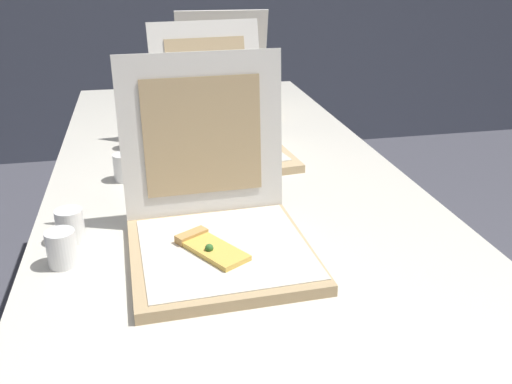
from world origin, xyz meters
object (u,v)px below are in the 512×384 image
Objects in this scene: pizza_box_back at (224,95)px; cup_white_near_left at (62,248)px; cup_white_near_center at (70,226)px; pizza_box_front at (217,226)px; table at (234,203)px; pizza_box_middle at (222,136)px; cup_white_far at (132,137)px; cup_white_mid at (124,167)px.

pizza_box_back is 1.15m from cup_white_near_left.
cup_white_near_center is 0.09m from cup_white_near_left.
pizza_box_front reaches higher than pizza_box_back.
pizza_box_middle is at bearing 87.78° from table.
cup_white_far and cup_white_near_center have the same top height.
pizza_box_back is (0.18, 1.05, -0.00)m from pizza_box_front.
cup_white_mid is (-0.36, -0.64, -0.02)m from pizza_box_back.
cup_white_mid is at bearing -157.51° from pizza_box_middle.
pizza_box_middle is at bearing 50.73° from cup_white_near_center.
cup_white_mid is 1.00× the size of cup_white_near_center.
pizza_box_front is 0.85× the size of pizza_box_middle.
cup_white_near_center is at bearing -135.37° from pizza_box_middle.
cup_white_mid and cup_white_near_center have the same top height.
pizza_box_front is 1.07m from pizza_box_back.
pizza_box_front is 5.50× the size of cup_white_near_center.
table is at bearing 38.60° from cup_white_near_left.
cup_white_near_left is (-0.39, -0.56, -0.02)m from pizza_box_middle.
cup_white_far is (-0.25, 0.36, 0.08)m from table.
pizza_box_back is 0.74m from cup_white_mid.
pizza_box_front is at bearing -96.14° from pizza_box_back.
table is 6.01× the size of pizza_box_front.
table is at bearing -55.52° from cup_white_far.
pizza_box_middle reaches higher than table.
pizza_box_middle is at bearing 78.30° from pizza_box_front.
pizza_box_front is 0.68m from cup_white_far.
cup_white_mid is at bearing 111.92° from pizza_box_front.
pizza_box_front reaches higher than cup_white_near_left.
pizza_box_middle is 0.68m from cup_white_near_left.
table is 0.27m from pizza_box_middle.
table is 33.10× the size of cup_white_near_center.
table is 0.76m from pizza_box_back.
table is 0.44m from cup_white_far.
pizza_box_middle is 0.50m from pizza_box_back.
cup_white_mid is at bearing -94.51° from cup_white_far.
pizza_box_middle is 6.46× the size of cup_white_near_center.
pizza_box_front is (-0.09, -0.30, 0.10)m from table.
pizza_box_middle is 0.28m from cup_white_far.
cup_white_near_center is 1.00× the size of cup_white_near_left.
cup_white_mid is at bearing 158.33° from table.
table is at bearing -21.67° from cup_white_mid.
cup_white_near_left is (-0.38, -0.30, 0.08)m from table.
cup_white_near_center is (-0.46, -0.96, -0.02)m from pizza_box_back.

